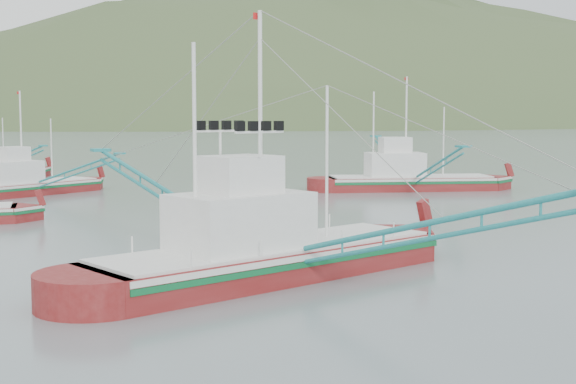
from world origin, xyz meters
name	(u,v)px	position (x,y,z in m)	size (l,w,h in m)	color
ground	(350,283)	(0.00, 0.00, 0.00)	(1200.00, 1200.00, 0.00)	slate
main_boat	(268,224)	(-2.63, 2.35, 2.28)	(16.80, 28.75, 11.90)	maroon
bg_boat_far	(26,172)	(-7.50, 42.69, 1.97)	(14.76, 21.81, 9.48)	maroon
bg_boat_right	(410,167)	(24.44, 32.64, 2.10)	(15.48, 26.41, 10.98)	maroon
headland_right	(348,124)	(240.00, 430.00, 0.00)	(684.00, 432.00, 306.00)	#3B4F28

